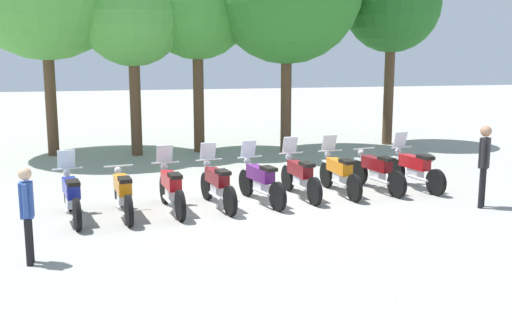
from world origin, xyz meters
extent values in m
plane|color=#9E9B93|center=(0.00, 0.00, 0.00)|extent=(80.00, 80.00, 0.00)
cylinder|color=black|center=(-4.24, 0.19, 0.32)|extent=(0.22, 0.65, 0.64)
cylinder|color=black|center=(-3.95, -1.34, 0.32)|extent=(0.22, 0.65, 0.64)
cube|color=silver|center=(-4.24, 0.19, 0.66)|extent=(0.18, 0.38, 0.04)
cube|color=navy|center=(-4.10, -0.53, 0.67)|extent=(0.43, 0.98, 0.30)
cube|color=silver|center=(-4.09, -0.58, 0.40)|extent=(0.29, 0.43, 0.24)
cube|color=black|center=(-4.03, -0.92, 0.86)|extent=(0.32, 0.48, 0.08)
cylinder|color=silver|center=(-4.22, 0.10, 0.64)|extent=(0.09, 0.23, 0.64)
cylinder|color=silver|center=(-4.20, 0.01, 0.97)|extent=(0.62, 0.15, 0.04)
sphere|color=silver|center=(-4.23, 0.14, 0.85)|extent=(0.19, 0.19, 0.16)
cylinder|color=silver|center=(-4.19, -0.90, 0.34)|extent=(0.20, 0.70, 0.07)
cube|color=silver|center=(-4.21, 0.07, 1.17)|extent=(0.38, 0.20, 0.39)
cylinder|color=black|center=(-3.17, 0.26, 0.32)|extent=(0.18, 0.65, 0.64)
cylinder|color=black|center=(-2.97, -1.28, 0.32)|extent=(0.18, 0.65, 0.64)
cube|color=silver|center=(-3.17, 0.26, 0.66)|extent=(0.16, 0.37, 0.04)
cube|color=orange|center=(-3.08, -0.46, 0.67)|extent=(0.38, 0.98, 0.30)
cube|color=silver|center=(-3.07, -0.51, 0.40)|extent=(0.27, 0.42, 0.24)
cube|color=black|center=(-3.03, -0.86, 0.86)|extent=(0.29, 0.47, 0.08)
cylinder|color=silver|center=(-3.16, 0.17, 0.64)|extent=(0.08, 0.23, 0.64)
cylinder|color=silver|center=(-3.14, 0.08, 0.97)|extent=(0.62, 0.11, 0.04)
sphere|color=silver|center=(-3.16, 0.21, 0.85)|extent=(0.18, 0.18, 0.16)
cylinder|color=silver|center=(-3.19, -0.83, 0.34)|extent=(0.16, 0.70, 0.07)
cylinder|color=black|center=(-2.15, 0.43, 0.32)|extent=(0.18, 0.65, 0.64)
cylinder|color=black|center=(-1.94, -1.10, 0.32)|extent=(0.18, 0.65, 0.64)
cube|color=silver|center=(-2.15, 0.43, 0.66)|extent=(0.17, 0.37, 0.04)
cube|color=red|center=(-2.05, -0.29, 0.67)|extent=(0.38, 0.98, 0.30)
cube|color=silver|center=(-2.05, -0.34, 0.40)|extent=(0.27, 0.43, 0.24)
cube|color=black|center=(-2.00, -0.68, 0.86)|extent=(0.30, 0.47, 0.08)
cylinder|color=silver|center=(-2.14, 0.34, 0.64)|extent=(0.08, 0.23, 0.64)
cylinder|color=silver|center=(-2.12, 0.25, 0.97)|extent=(0.62, 0.12, 0.04)
sphere|color=silver|center=(-2.14, 0.38, 0.85)|extent=(0.18, 0.18, 0.16)
cylinder|color=silver|center=(-2.17, -0.65, 0.34)|extent=(0.16, 0.70, 0.07)
cube|color=silver|center=(-2.13, 0.31, 1.17)|extent=(0.37, 0.18, 0.39)
cylinder|color=black|center=(-1.16, 0.57, 0.32)|extent=(0.21, 0.65, 0.64)
cylinder|color=black|center=(-0.89, -0.96, 0.32)|extent=(0.21, 0.65, 0.64)
cube|color=silver|center=(-1.16, 0.57, 0.66)|extent=(0.18, 0.38, 0.04)
cube|color=maroon|center=(-1.03, -0.15, 0.67)|extent=(0.42, 0.98, 0.30)
cube|color=silver|center=(-1.02, -0.19, 0.40)|extent=(0.29, 0.43, 0.24)
cube|color=black|center=(-0.96, -0.54, 0.86)|extent=(0.31, 0.48, 0.08)
cylinder|color=silver|center=(-1.14, 0.48, 0.64)|extent=(0.09, 0.23, 0.64)
cylinder|color=silver|center=(-1.13, 0.39, 0.97)|extent=(0.62, 0.14, 0.04)
sphere|color=silver|center=(-1.15, 0.52, 0.85)|extent=(0.19, 0.19, 0.16)
cylinder|color=silver|center=(-1.13, -0.52, 0.34)|extent=(0.19, 0.70, 0.07)
cube|color=silver|center=(-1.14, 0.45, 1.17)|extent=(0.38, 0.19, 0.39)
cylinder|color=black|center=(-0.19, 0.71, 0.32)|extent=(0.25, 0.64, 0.64)
cylinder|color=black|center=(0.19, -0.79, 0.32)|extent=(0.25, 0.64, 0.64)
cube|color=silver|center=(-0.19, 0.71, 0.66)|extent=(0.20, 0.38, 0.04)
cube|color=#59196B|center=(-0.01, 0.01, 0.67)|extent=(0.48, 0.98, 0.30)
cube|color=silver|center=(0.00, -0.04, 0.40)|extent=(0.31, 0.44, 0.24)
cube|color=black|center=(0.09, -0.38, 0.86)|extent=(0.34, 0.49, 0.08)
cylinder|color=silver|center=(-0.17, 0.63, 0.64)|extent=(0.10, 0.23, 0.64)
cylinder|color=silver|center=(-0.15, 0.54, 0.97)|extent=(0.61, 0.19, 0.04)
sphere|color=silver|center=(-0.18, 0.66, 0.85)|extent=(0.19, 0.19, 0.16)
cylinder|color=silver|center=(-0.08, -0.37, 0.34)|extent=(0.24, 0.70, 0.07)
cube|color=silver|center=(-0.16, 0.60, 1.17)|extent=(0.38, 0.22, 0.39)
cylinder|color=black|center=(0.93, 1.04, 0.32)|extent=(0.18, 0.65, 0.64)
cylinder|color=black|center=(1.12, -0.50, 0.32)|extent=(0.18, 0.65, 0.64)
cube|color=silver|center=(0.93, 1.04, 0.66)|extent=(0.16, 0.37, 0.04)
cube|color=maroon|center=(1.02, 0.32, 0.67)|extent=(0.37, 0.97, 0.30)
cube|color=silver|center=(1.02, 0.27, 0.40)|extent=(0.27, 0.42, 0.24)
cube|color=black|center=(1.07, -0.08, 0.86)|extent=(0.29, 0.47, 0.08)
cylinder|color=silver|center=(0.94, 0.95, 0.64)|extent=(0.08, 0.23, 0.64)
cylinder|color=silver|center=(0.95, 0.86, 0.97)|extent=(0.62, 0.11, 0.04)
sphere|color=silver|center=(0.93, 0.99, 0.85)|extent=(0.18, 0.18, 0.16)
cylinder|color=silver|center=(0.90, -0.05, 0.34)|extent=(0.16, 0.70, 0.07)
cube|color=silver|center=(0.94, 0.92, 1.17)|extent=(0.37, 0.18, 0.39)
cylinder|color=black|center=(1.98, 1.16, 0.32)|extent=(0.16, 0.65, 0.64)
cylinder|color=black|center=(2.11, -0.39, 0.32)|extent=(0.16, 0.65, 0.64)
cube|color=silver|center=(1.98, 1.16, 0.66)|extent=(0.15, 0.37, 0.04)
cube|color=orange|center=(2.04, 0.43, 0.67)|extent=(0.34, 0.97, 0.30)
cube|color=silver|center=(2.05, 0.38, 0.40)|extent=(0.25, 0.42, 0.24)
cube|color=black|center=(2.08, 0.04, 0.86)|extent=(0.28, 0.46, 0.08)
cylinder|color=silver|center=(1.99, 1.07, 0.64)|extent=(0.07, 0.23, 0.64)
cylinder|color=silver|center=(1.99, 0.98, 0.97)|extent=(0.62, 0.09, 0.04)
sphere|color=silver|center=(1.98, 1.11, 0.85)|extent=(0.17, 0.17, 0.16)
cylinder|color=silver|center=(1.91, 0.07, 0.34)|extent=(0.13, 0.70, 0.07)
cube|color=silver|center=(1.99, 1.04, 1.17)|extent=(0.37, 0.16, 0.39)
cylinder|color=black|center=(2.91, 1.26, 0.32)|extent=(0.23, 0.65, 0.64)
cylinder|color=black|center=(3.23, -0.25, 0.32)|extent=(0.23, 0.65, 0.64)
cube|color=silver|center=(2.91, 1.26, 0.66)|extent=(0.19, 0.38, 0.04)
cube|color=maroon|center=(3.06, 0.55, 0.67)|extent=(0.45, 0.98, 0.30)
cube|color=silver|center=(3.07, 0.51, 0.40)|extent=(0.30, 0.44, 0.24)
cube|color=black|center=(3.14, 0.16, 0.86)|extent=(0.33, 0.48, 0.08)
cylinder|color=silver|center=(2.93, 1.18, 0.64)|extent=(0.10, 0.23, 0.64)
cylinder|color=silver|center=(2.94, 1.09, 0.97)|extent=(0.61, 0.17, 0.04)
sphere|color=silver|center=(2.92, 1.21, 0.85)|extent=(0.19, 0.19, 0.16)
cylinder|color=silver|center=(2.98, 0.18, 0.34)|extent=(0.22, 0.70, 0.07)
cylinder|color=black|center=(3.94, 1.27, 0.32)|extent=(0.22, 0.65, 0.64)
cylinder|color=black|center=(4.25, -0.25, 0.32)|extent=(0.22, 0.65, 0.64)
cube|color=silver|center=(3.94, 1.27, 0.66)|extent=(0.19, 0.38, 0.04)
cube|color=red|center=(4.08, 0.56, 0.67)|extent=(0.44, 0.98, 0.30)
cube|color=silver|center=(4.09, 0.51, 0.40)|extent=(0.29, 0.44, 0.24)
cube|color=black|center=(4.16, 0.17, 0.86)|extent=(0.32, 0.48, 0.08)
cylinder|color=silver|center=(3.96, 1.18, 0.64)|extent=(0.09, 0.23, 0.64)
cylinder|color=silver|center=(3.98, 1.09, 0.97)|extent=(0.61, 0.16, 0.04)
sphere|color=silver|center=(3.95, 1.22, 0.85)|extent=(0.19, 0.19, 0.16)
cylinder|color=silver|center=(3.99, 0.19, 0.34)|extent=(0.21, 0.70, 0.07)
cube|color=silver|center=(3.96, 1.15, 1.17)|extent=(0.38, 0.20, 0.39)
cylinder|color=black|center=(4.73, -1.43, 0.44)|extent=(0.16, 0.16, 0.89)
cylinder|color=black|center=(4.61, -1.55, 0.44)|extent=(0.16, 0.16, 0.89)
cube|color=#262628|center=(4.67, -1.49, 1.22)|extent=(0.30, 0.30, 0.67)
cylinder|color=#262628|center=(4.78, -1.38, 1.24)|extent=(0.11, 0.11, 0.63)
cylinder|color=#262628|center=(4.56, -1.61, 1.24)|extent=(0.11, 0.11, 0.63)
sphere|color=#A87A5B|center=(4.67, -1.49, 1.70)|extent=(0.34, 0.34, 0.24)
cylinder|color=black|center=(-4.59, -3.19, 0.39)|extent=(0.11, 0.11, 0.78)
cylinder|color=black|center=(-4.59, -3.02, 0.39)|extent=(0.11, 0.11, 0.78)
cube|color=#33519E|center=(-4.59, -3.10, 1.07)|extent=(0.20, 0.22, 0.59)
cylinder|color=#33519E|center=(-4.59, -3.26, 1.09)|extent=(0.08, 0.08, 0.56)
cylinder|color=#33519E|center=(-4.59, -2.94, 1.09)|extent=(0.08, 0.08, 0.56)
sphere|color=#DBAD89|center=(-4.59, -3.10, 1.50)|extent=(0.22, 0.22, 0.21)
cylinder|color=brown|center=(-5.24, 7.64, 1.95)|extent=(0.36, 0.36, 3.89)
cylinder|color=brown|center=(-2.55, 7.09, 1.70)|extent=(0.36, 0.36, 3.41)
sphere|color=#4C9E3D|center=(-2.55, 7.09, 4.61)|extent=(3.42, 3.42, 3.42)
cylinder|color=brown|center=(-0.45, 7.33, 1.82)|extent=(0.36, 0.36, 3.63)
sphere|color=#3D8E33|center=(-0.45, 7.33, 4.89)|extent=(3.57, 3.57, 3.57)
cylinder|color=brown|center=(2.41, 6.59, 1.85)|extent=(0.36, 0.36, 3.70)
cylinder|color=brown|center=(6.53, 7.47, 1.92)|extent=(0.36, 0.36, 3.84)
sphere|color=#236623|center=(6.53, 7.47, 5.05)|extent=(3.45, 3.45, 3.45)
camera|label=1|loc=(-3.08, -13.15, 3.45)|focal=42.71mm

